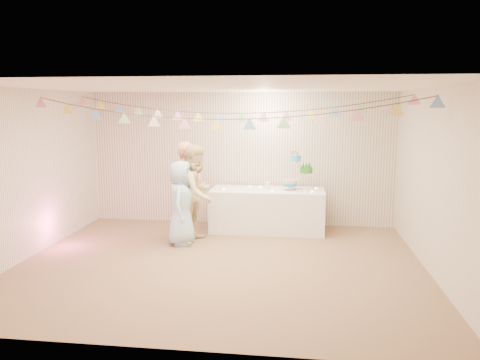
# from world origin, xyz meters

# --- Properties ---
(floor) EXTENTS (6.00, 6.00, 0.00)m
(floor) POSITION_xyz_m (0.00, 0.00, 0.00)
(floor) COLOR brown
(floor) RESTS_ON ground
(ceiling) EXTENTS (6.00, 6.00, 0.00)m
(ceiling) POSITION_xyz_m (0.00, 0.00, 2.60)
(ceiling) COLOR white
(ceiling) RESTS_ON ground
(back_wall) EXTENTS (6.00, 6.00, 0.00)m
(back_wall) POSITION_xyz_m (0.00, 2.50, 1.30)
(back_wall) COLOR white
(back_wall) RESTS_ON ground
(front_wall) EXTENTS (6.00, 6.00, 0.00)m
(front_wall) POSITION_xyz_m (0.00, -2.50, 1.30)
(front_wall) COLOR white
(front_wall) RESTS_ON ground
(left_wall) EXTENTS (5.00, 5.00, 0.00)m
(left_wall) POSITION_xyz_m (-3.00, 0.00, 1.30)
(left_wall) COLOR white
(left_wall) RESTS_ON ground
(right_wall) EXTENTS (5.00, 5.00, 0.00)m
(right_wall) POSITION_xyz_m (3.00, 0.00, 1.30)
(right_wall) COLOR white
(right_wall) RESTS_ON ground
(table) EXTENTS (2.11, 0.84, 0.79)m
(table) POSITION_xyz_m (0.57, 1.99, 0.40)
(table) COLOR white
(table) RESTS_ON floor
(cake_stand) EXTENTS (0.60, 0.35, 0.67)m
(cake_stand) POSITION_xyz_m (1.12, 2.04, 1.09)
(cake_stand) COLOR silver
(cake_stand) RESTS_ON table
(cake_bottom) EXTENTS (0.31, 0.31, 0.15)m
(cake_bottom) POSITION_xyz_m (0.97, 1.98, 0.84)
(cake_bottom) COLOR teal
(cake_bottom) RESTS_ON cake_stand
(cake_middle) EXTENTS (0.27, 0.27, 0.22)m
(cake_middle) POSITION_xyz_m (1.30, 2.13, 1.11)
(cake_middle) COLOR #23781A
(cake_middle) RESTS_ON cake_stand
(cake_top_tier) EXTENTS (0.25, 0.25, 0.19)m
(cake_top_tier) POSITION_xyz_m (1.06, 2.01, 1.38)
(cake_top_tier) COLOR #4AB0E9
(cake_top_tier) RESTS_ON cake_stand
(platter) EXTENTS (0.35, 0.35, 0.02)m
(platter) POSITION_xyz_m (0.04, 1.94, 0.76)
(platter) COLOR white
(platter) RESTS_ON table
(posy) EXTENTS (0.12, 0.12, 0.14)m
(posy) POSITION_xyz_m (0.55, 2.04, 0.82)
(posy) COLOR white
(posy) RESTS_ON table
(person_adult_a) EXTENTS (0.67, 0.75, 1.72)m
(person_adult_a) POSITION_xyz_m (-0.78, 1.31, 0.86)
(person_adult_a) COLOR tan
(person_adult_a) RESTS_ON floor
(person_adult_b) EXTENTS (0.82, 0.95, 1.69)m
(person_adult_b) POSITION_xyz_m (-0.60, 1.15, 0.85)
(person_adult_b) COLOR #DFC889
(person_adult_b) RESTS_ON floor
(person_child) EXTENTS (0.48, 0.71, 1.43)m
(person_child) POSITION_xyz_m (-0.82, 0.94, 0.72)
(person_child) COLOR #AFDBF8
(person_child) RESTS_ON floor
(bunting_back) EXTENTS (5.60, 1.10, 0.40)m
(bunting_back) POSITION_xyz_m (0.00, 1.10, 2.35)
(bunting_back) COLOR pink
(bunting_back) RESTS_ON ceiling
(bunting_front) EXTENTS (5.60, 0.90, 0.36)m
(bunting_front) POSITION_xyz_m (0.00, -0.20, 2.32)
(bunting_front) COLOR #72A5E5
(bunting_front) RESTS_ON ceiling
(tealight_0) EXTENTS (0.04, 0.04, 0.03)m
(tealight_0) POSITION_xyz_m (-0.23, 1.84, 0.81)
(tealight_0) COLOR #FFD88C
(tealight_0) RESTS_ON table
(tealight_1) EXTENTS (0.04, 0.04, 0.03)m
(tealight_1) POSITION_xyz_m (0.22, 2.17, 0.81)
(tealight_1) COLOR #FFD88C
(tealight_1) RESTS_ON table
(tealight_2) EXTENTS (0.04, 0.04, 0.03)m
(tealight_2) POSITION_xyz_m (0.67, 1.77, 0.81)
(tealight_2) COLOR #FFD88C
(tealight_2) RESTS_ON table
(tealight_3) EXTENTS (0.04, 0.04, 0.03)m
(tealight_3) POSITION_xyz_m (0.92, 2.21, 0.81)
(tealight_3) COLOR #FFD88C
(tealight_3) RESTS_ON table
(tealight_4) EXTENTS (0.04, 0.04, 0.03)m
(tealight_4) POSITION_xyz_m (1.39, 1.81, 0.81)
(tealight_4) COLOR #FFD88C
(tealight_4) RESTS_ON table
(tealight_5) EXTENTS (0.04, 0.04, 0.03)m
(tealight_5) POSITION_xyz_m (1.47, 2.14, 0.81)
(tealight_5) COLOR #FFD88C
(tealight_5) RESTS_ON table
(tealight_6) EXTENTS (0.04, 0.04, 0.03)m
(tealight_6) POSITION_xyz_m (0.42, 2.13, 0.81)
(tealight_6) COLOR #FFD88C
(tealight_6) RESTS_ON table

